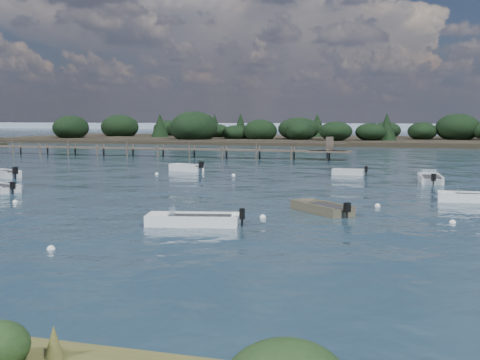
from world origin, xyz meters
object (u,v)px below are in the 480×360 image
(tender_far_grey_b, at_px, (348,173))
(tender_far_grey, at_px, (4,175))
(tender_far_white, at_px, (186,169))
(dinghy_mid_white_b, at_px, (474,199))
(dinghy_extra_b, at_px, (321,210))
(dinghy_extra_a, at_px, (430,180))
(dinghy_mid_white_a, at_px, (192,222))
(jetty, at_px, (130,148))

(tender_far_grey_b, xyz_separation_m, tender_far_grey, (-27.40, -9.99, 0.02))
(tender_far_white, height_order, tender_far_grey, tender_far_white)
(tender_far_grey, bearing_deg, dinghy_mid_white_b, -7.55)
(dinghy_extra_b, height_order, dinghy_mid_white_b, dinghy_mid_white_b)
(dinghy_extra_b, distance_m, dinghy_extra_a, 18.15)
(dinghy_extra_a, xyz_separation_m, tender_far_grey, (-34.09, -5.88, 0.02))
(dinghy_extra_a, bearing_deg, dinghy_mid_white_b, -78.25)
(tender_far_grey_b, relative_size, dinghy_mid_white_b, 0.69)
(tender_far_grey_b, xyz_separation_m, dinghy_mid_white_a, (-4.30, -26.69, -0.01))
(dinghy_extra_b, bearing_deg, tender_far_white, 127.01)
(dinghy_extra_b, distance_m, dinghy_mid_white_a, 7.47)
(tender_far_grey_b, bearing_deg, dinghy_extra_a, -31.52)
(dinghy_mid_white_a, bearing_deg, tender_far_grey, 144.13)
(tender_far_white, relative_size, dinghy_mid_white_a, 0.81)
(dinghy_extra_b, bearing_deg, jetty, 128.01)
(tender_far_white, height_order, jetty, jetty)
(dinghy_extra_b, xyz_separation_m, tender_far_white, (-15.71, 20.84, 0.05))
(dinghy_extra_b, bearing_deg, dinghy_extra_a, 71.29)
(tender_far_grey_b, distance_m, dinghy_mid_white_b, 17.29)
(dinghy_mid_white_b, bearing_deg, tender_far_grey, 172.45)
(tender_far_grey_b, relative_size, dinghy_mid_white_a, 0.66)
(dinghy_extra_b, relative_size, tender_far_grey, 0.98)
(tender_far_white, distance_m, tender_far_grey, 15.77)
(tender_far_grey, bearing_deg, jetty, 94.98)
(tender_far_grey_b, bearing_deg, dinghy_extra_b, -87.64)
(dinghy_mid_white_a, height_order, dinghy_extra_a, dinghy_extra_a)
(dinghy_mid_white_b, xyz_separation_m, jetty, (-38.76, 32.80, 0.84))
(dinghy_extra_b, relative_size, dinghy_mid_white_b, 0.84)
(tender_far_grey, bearing_deg, tender_far_white, 37.20)
(dinghy_mid_white_a, relative_size, jetty, 0.07)
(tender_far_white, bearing_deg, dinghy_extra_b, -52.99)
(dinghy_extra_b, distance_m, jetty, 49.88)
(tender_far_white, height_order, dinghy_mid_white_b, tender_far_white)
(tender_far_grey_b, xyz_separation_m, dinghy_mid_white_b, (8.93, -14.81, -0.00))
(tender_far_grey_b, height_order, dinghy_mid_white_a, dinghy_mid_white_a)
(dinghy_extra_b, height_order, jetty, jetty)
(dinghy_extra_b, xyz_separation_m, dinghy_mid_white_b, (8.05, 6.49, 0.01))
(jetty, bearing_deg, dinghy_extra_a, -31.17)
(tender_far_grey, bearing_deg, dinghy_extra_a, 9.78)
(tender_far_white, bearing_deg, tender_far_grey, -142.80)
(dinghy_extra_b, relative_size, tender_far_grey_b, 1.22)
(dinghy_extra_a, bearing_deg, dinghy_extra_b, -108.71)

